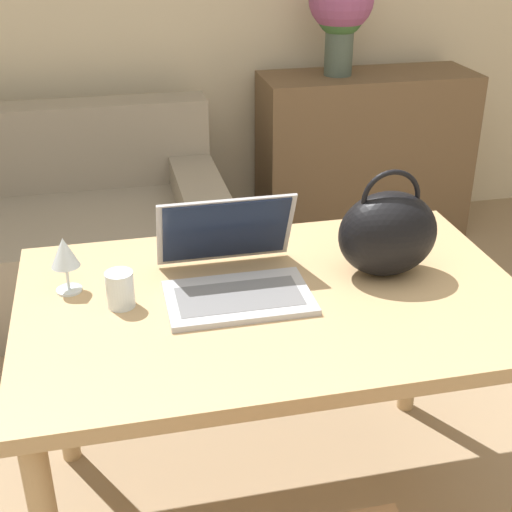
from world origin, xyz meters
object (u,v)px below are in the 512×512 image
object	(u,v)px
flower_vase	(341,7)
laptop	(232,265)
drinking_glass	(120,289)
wine_glass	(64,254)
couch	(31,240)
handbag	(388,233)

from	to	relation	value
flower_vase	laptop	bearing A→B (deg)	-116.35
drinking_glass	wine_glass	size ratio (longest dim) A/B	0.62
couch	wine_glass	distance (m)	1.51
wine_glass	handbag	size ratio (longest dim) A/B	0.51
laptop	handbag	bearing A→B (deg)	-2.70
drinking_glass	laptop	bearing A→B (deg)	7.98
laptop	flower_vase	size ratio (longest dim) A/B	0.71
flower_vase	handbag	bearing A→B (deg)	-104.28
laptop	wine_glass	distance (m)	0.43
laptop	handbag	size ratio (longest dim) A/B	1.23
laptop	handbag	xyz separation A→B (m)	(0.42, -0.02, 0.06)
drinking_glass	wine_glass	bearing A→B (deg)	140.57
laptop	drinking_glass	size ratio (longest dim) A/B	3.90
couch	flower_vase	xyz separation A→B (m)	(1.54, 0.32, 0.92)
wine_glass	drinking_glass	bearing A→B (deg)	-39.43
laptop	drinking_glass	world-z (taller)	laptop
laptop	drinking_glass	bearing A→B (deg)	-172.02
couch	wine_glass	bearing A→B (deg)	-80.21
flower_vase	couch	bearing A→B (deg)	-168.06
couch	handbag	world-z (taller)	handbag
drinking_glass	handbag	distance (m)	0.72
wine_glass	laptop	bearing A→B (deg)	-8.82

